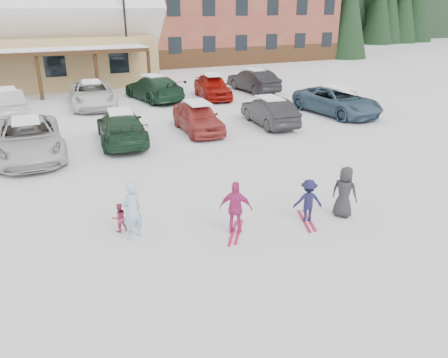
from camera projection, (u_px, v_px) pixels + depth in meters
name	position (u px, v px, depth m)	size (l,w,h in m)	color
ground	(229.00, 226.00, 12.23)	(160.00, 160.00, 0.00)	white
lamp_post	(126.00, 36.00, 31.50)	(0.50, 0.25, 6.47)	black
conifer_1	(350.00, 0.00, 48.52)	(4.84, 4.84, 11.22)	black
conifer_3	(112.00, 11.00, 49.77)	(3.96, 3.96, 9.18)	black
adult_skier	(132.00, 211.00, 11.29)	(0.59, 0.38, 1.61)	#A2C4E4
toddler_red	(119.00, 218.00, 11.79)	(0.40, 0.31, 0.83)	#B63859
child_navy	(308.00, 201.00, 12.27)	(0.82, 0.47, 1.27)	#17163A
skis_child_navy	(307.00, 220.00, 12.50)	(0.20, 1.40, 0.03)	#B61A3D
child_magenta	(236.00, 208.00, 11.58)	(0.87, 0.36, 1.49)	#BD2C77
skis_child_magenta	(236.00, 232.00, 11.85)	(0.20, 1.40, 0.03)	#B61A3D
bystander_dark	(344.00, 192.00, 12.53)	(0.74, 0.48, 1.52)	#29292C
parked_car_2	(29.00, 139.00, 17.50)	(2.54, 5.52, 1.53)	silver
parked_car_3	(121.00, 127.00, 19.37)	(1.98, 4.86, 1.41)	#183422
parked_car_4	(198.00, 117.00, 21.04)	(1.69, 4.20, 1.43)	#A5342F
parked_car_5	(269.00, 112.00, 22.23)	(1.47, 4.22, 1.39)	black
parked_car_6	(337.00, 101.00, 24.41)	(2.49, 5.40, 1.50)	#375166
parked_car_9	(8.00, 102.00, 24.44)	(1.50, 4.30, 1.42)	#B3B2B7
parked_car_10	(92.00, 94.00, 26.21)	(2.51, 5.45, 1.52)	white
parked_car_11	(154.00, 88.00, 28.03)	(2.19, 5.39, 1.56)	#193825
parked_car_12	(212.00, 86.00, 28.61)	(1.82, 4.53, 1.54)	#9D110A
parked_car_13	(253.00, 81.00, 30.76)	(1.64, 4.70, 1.55)	black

